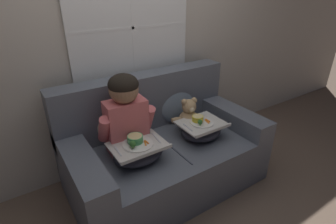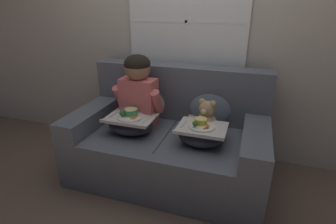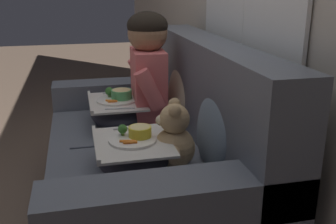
% 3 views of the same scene
% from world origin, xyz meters
% --- Properties ---
extents(ground_plane, '(14.00, 14.00, 0.00)m').
position_xyz_m(ground_plane, '(0.00, 0.00, 0.00)').
color(ground_plane, brown).
extents(couch, '(1.75, 1.00, 1.00)m').
position_xyz_m(couch, '(0.00, 0.08, 0.35)').
color(couch, '#565B66').
rests_on(couch, ground_plane).
extents(throw_pillow_behind_child, '(0.42, 0.20, 0.44)m').
position_xyz_m(throw_pillow_behind_child, '(-0.33, 0.31, 0.66)').
color(throw_pillow_behind_child, '#C1B293').
rests_on(throw_pillow_behind_child, couch).
extents(throw_pillow_behind_teddy, '(0.42, 0.20, 0.44)m').
position_xyz_m(throw_pillow_behind_teddy, '(0.33, 0.31, 0.66)').
color(throw_pillow_behind_teddy, slate).
rests_on(throw_pillow_behind_teddy, couch).
extents(child_figure, '(0.49, 0.24, 0.68)m').
position_xyz_m(child_figure, '(-0.33, 0.10, 0.83)').
color(child_figure, '#DB6666').
rests_on(child_figure, couch).
extents(teddy_bear, '(0.35, 0.25, 0.33)m').
position_xyz_m(teddy_bear, '(0.33, 0.09, 0.60)').
color(teddy_bear, tan).
rests_on(teddy_bear, couch).
extents(lap_tray_child, '(0.44, 0.33, 0.22)m').
position_xyz_m(lap_tray_child, '(-0.33, -0.10, 0.54)').
color(lap_tray_child, '#2D2D38').
rests_on(lap_tray_child, child_figure).
extents(lap_tray_teddy, '(0.41, 0.34, 0.21)m').
position_xyz_m(lap_tray_teddy, '(0.33, -0.10, 0.54)').
color(lap_tray_teddy, '#2D2D38').
rests_on(lap_tray_teddy, teddy_bear).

